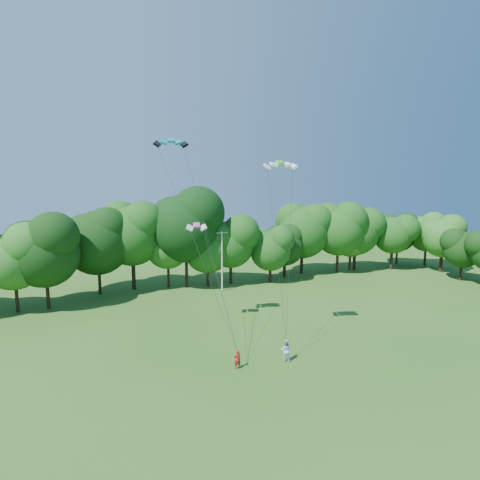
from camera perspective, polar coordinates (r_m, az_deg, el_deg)
name	(u,v)px	position (r m, az deg, el deg)	size (l,w,h in m)	color
ground	(332,444)	(25.16, 13.88, -27.94)	(160.00, 160.00, 0.00)	#275517
utility_pole	(222,261)	(52.89, -2.77, -3.15)	(1.71, 0.25, 8.55)	silver
kite_flyer_left	(237,359)	(31.95, -0.41, -17.71)	(0.58, 0.38, 1.59)	#B31C17
kite_flyer_right	(286,350)	(33.36, 7.01, -16.30)	(0.93, 0.73, 1.92)	#B4D8FA
kite_teal	(171,140)	(36.47, -10.52, 14.73)	(3.23, 1.88, 0.62)	#0583A3
kite_green	(280,163)	(33.89, 6.10, 11.66)	(3.13, 2.01, 0.46)	#4ED01F
kite_pink	(196,225)	(38.20, -6.66, 2.25)	(2.22, 1.44, 0.49)	#C8378E
tree_back_center	(186,220)	(54.44, -8.30, 2.97)	(10.91, 10.91, 15.86)	#342714
tree_back_east	(351,235)	(68.68, 16.55, 0.79)	(7.00, 7.00, 10.18)	black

